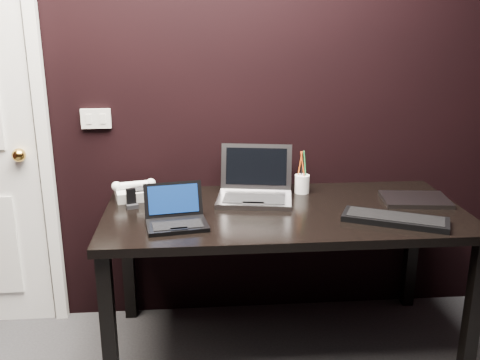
{
  "coord_description": "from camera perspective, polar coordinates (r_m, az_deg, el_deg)",
  "views": [
    {
      "loc": [
        -0.11,
        -0.96,
        1.61
      ],
      "look_at": [
        0.08,
        1.35,
        0.91
      ],
      "focal_mm": 40.0,
      "sensor_mm": 36.0,
      "label": 1
    }
  ],
  "objects": [
    {
      "name": "desk_phone",
      "position": [
        2.73,
        -11.23,
        -1.17
      ],
      "size": [
        0.23,
        0.2,
        0.11
      ],
      "color": "silver",
      "rests_on": "desk"
    },
    {
      "name": "silver_laptop",
      "position": [
        2.67,
        1.6,
        -1.07
      ],
      "size": [
        0.41,
        0.38,
        0.25
      ],
      "color": "#9C9CA1",
      "rests_on": "desk"
    },
    {
      "name": "wall_back",
      "position": [
        2.78,
        -2.5,
        10.44
      ],
      "size": [
        4.0,
        0.0,
        4.0
      ],
      "primitive_type": "plane",
      "rotation": [
        1.57,
        0.0,
        0.0
      ],
      "color": "black",
      "rests_on": "ground"
    },
    {
      "name": "ext_keyboard",
      "position": [
        2.48,
        16.22,
        -4.03
      ],
      "size": [
        0.48,
        0.33,
        0.03
      ],
      "color": "black",
      "rests_on": "desk"
    },
    {
      "name": "desk",
      "position": [
        2.58,
        4.75,
        -4.76
      ],
      "size": [
        1.7,
        0.8,
        0.74
      ],
      "color": "black",
      "rests_on": "ground"
    },
    {
      "name": "closed_laptop",
      "position": [
        2.78,
        18.17,
        -2.0
      ],
      "size": [
        0.34,
        0.26,
        0.02
      ],
      "color": "gray",
      "rests_on": "desk"
    },
    {
      "name": "wall_switch",
      "position": [
        2.84,
        -15.12,
        6.34
      ],
      "size": [
        0.15,
        0.02,
        0.1
      ],
      "color": "silver",
      "rests_on": "wall_back"
    },
    {
      "name": "mobile_phone",
      "position": [
        2.61,
        -11.51,
        -2.16
      ],
      "size": [
        0.06,
        0.06,
        0.09
      ],
      "color": "black",
      "rests_on": "desk"
    },
    {
      "name": "pen_cup",
      "position": [
        2.79,
        6.63,
        -0.33
      ],
      "size": [
        0.1,
        0.1,
        0.22
      ],
      "color": "white",
      "rests_on": "desk"
    },
    {
      "name": "netbook",
      "position": [
        2.36,
        -6.84,
        -3.98
      ],
      "size": [
        0.29,
        0.27,
        0.17
      ],
      "color": "black",
      "rests_on": "desk"
    }
  ]
}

